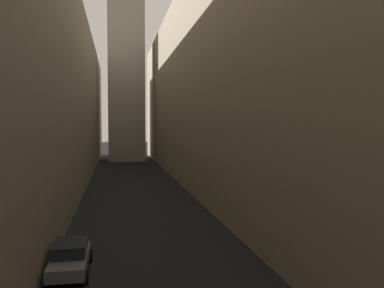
# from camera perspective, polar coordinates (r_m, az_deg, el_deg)

# --- Properties ---
(ground_plane) EXTENTS (264.00, 264.00, 0.00)m
(ground_plane) POSITION_cam_1_polar(r_m,az_deg,el_deg) (42.91, -7.86, -7.01)
(ground_plane) COLOR black
(building_block_left) EXTENTS (10.71, 108.00, 20.49)m
(building_block_left) POSITION_cam_1_polar(r_m,az_deg,el_deg) (45.19, -22.05, 6.34)
(building_block_left) COLOR #756B5B
(building_block_left) RESTS_ON ground
(building_block_right) EXTENTS (14.23, 108.00, 24.04)m
(building_block_right) POSITION_cam_1_polar(r_m,az_deg,el_deg) (46.88, 7.67, 8.56)
(building_block_right) COLOR gray
(building_block_right) RESTS_ON ground
(parked_car_left_far) EXTENTS (1.93, 4.43, 1.50)m
(parked_car_left_far) POSITION_cam_1_polar(r_m,az_deg,el_deg) (21.11, -17.03, -15.19)
(parked_car_left_far) COLOR #4C4C51
(parked_car_left_far) RESTS_ON ground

